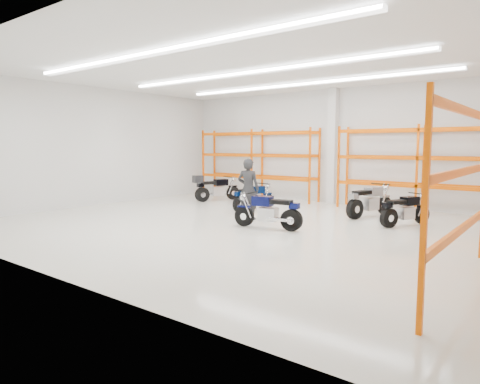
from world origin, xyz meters
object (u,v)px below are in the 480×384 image
Objects in this scene: motorcycle_back_c at (368,202)px; motorcycle_back_d at (404,211)px; motorcycle_main at (270,212)px; standing_man at (248,189)px; motorcycle_back_a at (214,189)px; structural_column at (333,147)px; motorcycle_back_b at (252,198)px.

motorcycle_back_c is 1.20× the size of motorcycle_back_d.
standing_man is at bearing 147.59° from motorcycle_main.
motorcycle_back_a is 0.45× the size of structural_column.
structural_column is at bearing 99.48° from motorcycle_main.
motorcycle_back_b is at bearing -111.38° from structural_column.
motorcycle_back_b is 1.09× the size of motorcycle_back_d.
structural_column is at bearing 28.92° from motorcycle_back_a.
motorcycle_back_a is (-5.17, 3.57, 0.05)m from motorcycle_main.
motorcycle_back_c is 1.63m from motorcycle_back_d.
motorcycle_back_a is at bearing 157.34° from motorcycle_back_b.
motorcycle_back_d is at bearing 3.35° from motorcycle_back_b.
standing_man is at bearing -156.93° from motorcycle_back_d.
motorcycle_back_d is 0.92× the size of standing_man.
standing_man is at bearing -136.68° from motorcycle_back_c.
motorcycle_main is at bearing -135.76° from motorcycle_back_d.
motorcycle_back_b is (-2.35, 2.39, -0.02)m from motorcycle_main.
motorcycle_back_b is at bearing -75.03° from standing_man.
standing_man is at bearing -35.47° from motorcycle_back_a.
motorcycle_back_d is (5.12, 0.30, -0.01)m from motorcycle_back_b.
motorcycle_back_c is (3.74, 1.17, 0.05)m from motorcycle_back_b.
motorcycle_back_c is at bearing -153.44° from standing_man.
motorcycle_back_c reaches higher than motorcycle_main.
motorcycle_back_a is 1.06× the size of motorcycle_back_b.
motorcycle_back_a reaches higher than motorcycle_back_d.
structural_column is (0.45, 4.98, 1.30)m from standing_man.
motorcycle_back_a is at bearing 145.35° from motorcycle_main.
motorcycle_back_b reaches higher than motorcycle_back_d.
motorcycle_back_b is 5.12m from motorcycle_back_d.
motorcycle_back_c reaches higher than motorcycle_back_d.
structural_column is (-3.75, 3.19, 1.82)m from motorcycle_back_d.
motorcycle_back_b is 1.01× the size of standing_man.
motorcycle_back_a is at bearing -52.23° from standing_man.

